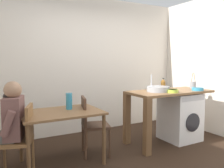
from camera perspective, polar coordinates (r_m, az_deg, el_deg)
The scene contains 16 objects.
ground_plane at distance 3.52m, azimuth 5.60°, elevation -18.56°, with size 5.46×5.46×0.00m, color black.
wall_back at distance 4.75m, azimuth -6.32°, elevation 4.60°, with size 4.60×0.10×2.70m, color silver.
dining_table at distance 3.36m, azimuth -12.32°, elevation -8.23°, with size 1.10×0.76×0.74m.
chair_person_seat at distance 3.17m, azimuth -21.37°, elevation -11.90°, with size 0.51×0.51×0.90m.
chair_opposite at distance 3.61m, azimuth -5.21°, elevation -9.32°, with size 0.49×0.49×0.90m.
seated_person at distance 3.16m, azimuth -24.38°, elevation -8.99°, with size 0.56×0.54×1.20m.
kitchen_counter at distance 4.08m, azimuth 11.70°, elevation -4.00°, with size 1.50×0.68×0.92m.
washing_machine at distance 4.46m, azimuth 16.29°, elevation -7.61°, with size 0.60×0.61×0.86m.
sink_basin at distance 4.02m, azimuth 11.20°, elevation -1.21°, with size 0.38×0.38×0.09m, color #9EA0A5.
tap at distance 4.15m, azimuth 9.63°, elevation 0.35°, with size 0.02×0.02×0.28m, color #B2B2B7.
bottle_tall_green at distance 4.30m, azimuth 12.43°, elevation -0.10°, with size 0.08×0.08×0.21m.
mixing_bowl at distance 3.97m, azimuth 14.61°, elevation -1.61°, with size 0.19×0.19×0.05m.
utensil_crock at distance 4.67m, azimuth 19.22°, elevation -0.14°, with size 0.11×0.11×0.30m.
colander at distance 4.36m, azimuth 20.25°, elevation -1.10°, with size 0.20×0.20×0.06m.
vase at distance 3.45m, azimuth -10.48°, elevation -4.15°, with size 0.09×0.09×0.24m, color teal.
scissors at distance 4.09m, azimuth 14.37°, elevation -1.74°, with size 0.15×0.06×0.01m.
Camera 1 is at (-1.82, -2.63, 1.45)m, focal length 37.31 mm.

